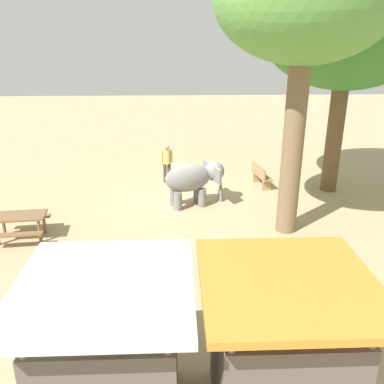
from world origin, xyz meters
The scene contains 9 objects.
ground_plane centered at (0.00, 0.00, 0.00)m, with size 60.00×60.00×0.00m, color tan.
elephant centered at (0.02, 0.50, 1.01)m, with size 2.27×1.70×1.57m.
person_handler centered at (1.04, -2.07, 0.95)m, with size 0.49×0.32×1.62m.
shade_tree_main centered at (-5.44, -0.88, 6.02)m, with size 6.08×5.58×8.22m.
shade_tree_secondary centered at (-2.80, 2.68, 6.61)m, with size 4.90×4.49×8.46m.
wooden_bench centered at (-2.80, -1.42, 0.47)m, with size 0.63×1.45×0.88m.
picnic_table_near centered at (5.34, 2.96, 0.59)m, with size 1.64×1.62×0.78m.
market_stall_orange centered at (-0.93, 9.31, 1.14)m, with size 2.50×2.50×2.52m.
market_stall_white centered at (1.67, 9.31, 1.14)m, with size 2.50×2.50×2.52m.
Camera 1 is at (0.63, 14.16, 5.70)m, focal length 37.88 mm.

